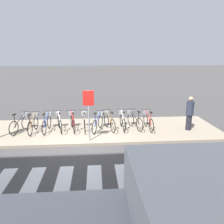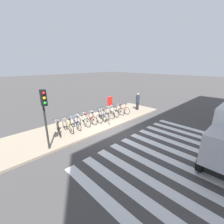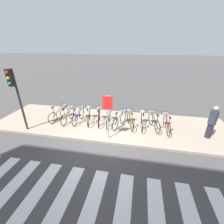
{
  "view_description": "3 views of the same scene",
  "coord_description": "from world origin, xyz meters",
  "px_view_note": "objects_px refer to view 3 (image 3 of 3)",
  "views": [
    {
      "loc": [
        0.53,
        -8.2,
        3.63
      ],
      "look_at": [
        1.21,
        0.54,
        1.27
      ],
      "focal_mm": 35.0,
      "sensor_mm": 36.0,
      "label": 1
    },
    {
      "loc": [
        -6.6,
        -6.81,
        4.3
      ],
      "look_at": [
        0.94,
        0.77,
        0.88
      ],
      "focal_mm": 24.0,
      "sensor_mm": 36.0,
      "label": 2
    },
    {
      "loc": [
        1.54,
        -5.47,
        4.21
      ],
      "look_at": [
        0.33,
        0.89,
        1.23
      ],
      "focal_mm": 24.0,
      "sensor_mm": 36.0,
      "label": 3
    }
  ],
  "objects_px": {
    "parked_bicycle_7": "(130,119)",
    "pedestrian": "(212,122)",
    "parked_bicycle_6": "(120,119)",
    "traffic_light": "(14,88)",
    "parked_bicycle_0": "(60,113)",
    "parked_bicycle_2": "(79,114)",
    "parked_bicycle_1": "(68,114)",
    "parked_bicycle_10": "(166,123)",
    "parked_bicycle_4": "(99,116)",
    "sign_post": "(108,111)",
    "parked_bicycle_9": "(153,120)",
    "parked_bicycle_3": "(89,115)",
    "parked_bicycle_8": "(142,120)",
    "parked_bicycle_5": "(109,117)"
  },
  "relations": [
    {
      "from": "parked_bicycle_7",
      "to": "pedestrian",
      "type": "xyz_separation_m",
      "value": [
        3.76,
        -0.41,
        0.42
      ]
    },
    {
      "from": "parked_bicycle_6",
      "to": "traffic_light",
      "type": "distance_m",
      "value": 5.25
    },
    {
      "from": "parked_bicycle_0",
      "to": "parked_bicycle_2",
      "type": "relative_size",
      "value": 0.96
    },
    {
      "from": "parked_bicycle_1",
      "to": "parked_bicycle_10",
      "type": "bearing_deg",
      "value": 0.06
    },
    {
      "from": "parked_bicycle_6",
      "to": "pedestrian",
      "type": "bearing_deg",
      "value": -4.2
    },
    {
      "from": "parked_bicycle_2",
      "to": "traffic_light",
      "type": "distance_m",
      "value": 3.31
    },
    {
      "from": "parked_bicycle_4",
      "to": "sign_post",
      "type": "distance_m",
      "value": 1.95
    },
    {
      "from": "parked_bicycle_9",
      "to": "traffic_light",
      "type": "relative_size",
      "value": 0.47
    },
    {
      "from": "parked_bicycle_3",
      "to": "parked_bicycle_2",
      "type": "bearing_deg",
      "value": -174.85
    },
    {
      "from": "parked_bicycle_4",
      "to": "traffic_light",
      "type": "bearing_deg",
      "value": -156.9
    },
    {
      "from": "parked_bicycle_10",
      "to": "parked_bicycle_0",
      "type": "bearing_deg",
      "value": 179.24
    },
    {
      "from": "parked_bicycle_8",
      "to": "parked_bicycle_10",
      "type": "relative_size",
      "value": 1.0
    },
    {
      "from": "pedestrian",
      "to": "traffic_light",
      "type": "distance_m",
      "value": 9.16
    },
    {
      "from": "parked_bicycle_2",
      "to": "sign_post",
      "type": "height_order",
      "value": "sign_post"
    },
    {
      "from": "parked_bicycle_2",
      "to": "traffic_light",
      "type": "bearing_deg",
      "value": -148.24
    },
    {
      "from": "pedestrian",
      "to": "sign_post",
      "type": "distance_m",
      "value": 4.79
    },
    {
      "from": "parked_bicycle_0",
      "to": "sign_post",
      "type": "xyz_separation_m",
      "value": [
        3.17,
        -1.41,
        1.02
      ]
    },
    {
      "from": "sign_post",
      "to": "parked_bicycle_0",
      "type": "bearing_deg",
      "value": 156.09
    },
    {
      "from": "parked_bicycle_6",
      "to": "parked_bicycle_10",
      "type": "relative_size",
      "value": 0.95
    },
    {
      "from": "parked_bicycle_4",
      "to": "sign_post",
      "type": "relative_size",
      "value": 0.71
    },
    {
      "from": "parked_bicycle_4",
      "to": "parked_bicycle_7",
      "type": "distance_m",
      "value": 1.72
    },
    {
      "from": "parked_bicycle_4",
      "to": "parked_bicycle_9",
      "type": "distance_m",
      "value": 2.94
    },
    {
      "from": "parked_bicycle_0",
      "to": "parked_bicycle_5",
      "type": "height_order",
      "value": "same"
    },
    {
      "from": "parked_bicycle_8",
      "to": "parked_bicycle_1",
      "type": "bearing_deg",
      "value": -178.44
    },
    {
      "from": "parked_bicycle_2",
      "to": "parked_bicycle_5",
      "type": "xyz_separation_m",
      "value": [
        1.72,
        0.01,
        0.0
      ]
    },
    {
      "from": "parked_bicycle_8",
      "to": "parked_bicycle_2",
      "type": "bearing_deg",
      "value": -179.48
    },
    {
      "from": "parked_bicycle_4",
      "to": "parked_bicycle_9",
      "type": "bearing_deg",
      "value": 0.23
    },
    {
      "from": "parked_bicycle_9",
      "to": "parked_bicycle_0",
      "type": "bearing_deg",
      "value": -179.44
    },
    {
      "from": "parked_bicycle_0",
      "to": "sign_post",
      "type": "distance_m",
      "value": 3.61
    },
    {
      "from": "parked_bicycle_2",
      "to": "parked_bicycle_9",
      "type": "relative_size",
      "value": 1.05
    },
    {
      "from": "parked_bicycle_3",
      "to": "traffic_light",
      "type": "distance_m",
      "value": 3.74
    },
    {
      "from": "parked_bicycle_10",
      "to": "sign_post",
      "type": "distance_m",
      "value": 3.23
    },
    {
      "from": "parked_bicycle_4",
      "to": "sign_post",
      "type": "bearing_deg",
      "value": -60.28
    },
    {
      "from": "parked_bicycle_0",
      "to": "parked_bicycle_6",
      "type": "height_order",
      "value": "same"
    },
    {
      "from": "pedestrian",
      "to": "parked_bicycle_2",
      "type": "bearing_deg",
      "value": 176.53
    },
    {
      "from": "parked_bicycle_3",
      "to": "parked_bicycle_8",
      "type": "relative_size",
      "value": 0.97
    },
    {
      "from": "parked_bicycle_0",
      "to": "parked_bicycle_9",
      "type": "relative_size",
      "value": 1.0
    },
    {
      "from": "parked_bicycle_0",
      "to": "parked_bicycle_7",
      "type": "relative_size",
      "value": 0.99
    },
    {
      "from": "parked_bicycle_0",
      "to": "parked_bicycle_1",
      "type": "bearing_deg",
      "value": -8.27
    },
    {
      "from": "parked_bicycle_2",
      "to": "parked_bicycle_8",
      "type": "distance_m",
      "value": 3.53
    },
    {
      "from": "parked_bicycle_1",
      "to": "parked_bicycle_6",
      "type": "bearing_deg",
      "value": -0.17
    },
    {
      "from": "parked_bicycle_3",
      "to": "parked_bicycle_6",
      "type": "height_order",
      "value": "same"
    },
    {
      "from": "parked_bicycle_0",
      "to": "traffic_light",
      "type": "height_order",
      "value": "traffic_light"
    },
    {
      "from": "parked_bicycle_5",
      "to": "sign_post",
      "type": "relative_size",
      "value": 0.72
    },
    {
      "from": "parked_bicycle_2",
      "to": "parked_bicycle_9",
      "type": "distance_m",
      "value": 4.11
    },
    {
      "from": "parked_bicycle_9",
      "to": "parked_bicycle_8",
      "type": "bearing_deg",
      "value": -177.65
    },
    {
      "from": "parked_bicycle_8",
      "to": "parked_bicycle_9",
      "type": "distance_m",
      "value": 0.58
    },
    {
      "from": "parked_bicycle_6",
      "to": "parked_bicycle_8",
      "type": "bearing_deg",
      "value": 5.98
    },
    {
      "from": "parked_bicycle_0",
      "to": "parked_bicycle_4",
      "type": "bearing_deg",
      "value": 0.96
    },
    {
      "from": "parked_bicycle_5",
      "to": "parked_bicycle_6",
      "type": "xyz_separation_m",
      "value": [
        0.65,
        -0.1,
        0.0
      ]
    }
  ]
}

